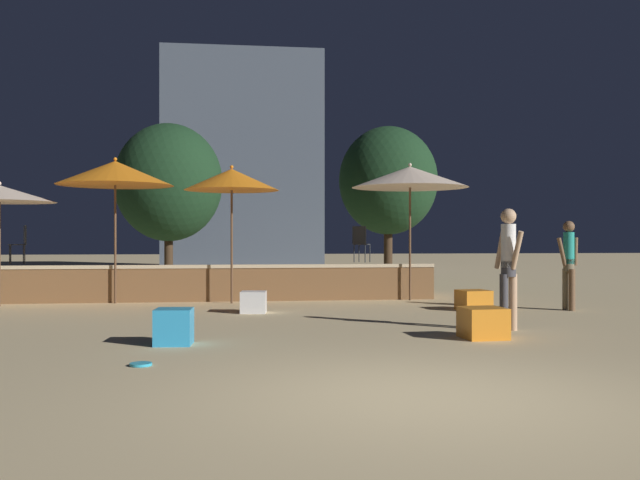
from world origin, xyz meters
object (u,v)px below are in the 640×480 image
Objects in this scene: person_0 at (569,261)px; frisbee_disc at (141,364)px; cube_seat_3 at (254,302)px; background_tree_1 at (169,183)px; patio_umbrella_0 at (410,177)px; cube_seat_1 at (174,327)px; bistro_chair_0 at (361,241)px; patio_umbrella_1 at (232,180)px; background_tree_0 at (388,181)px; cube_seat_0 at (483,323)px; person_1 at (508,262)px; cube_seat_2 at (474,300)px; patio_umbrella_3 at (115,173)px; bistro_chair_1 at (21,241)px.

frisbee_disc is at bearing 109.05° from person_0.
cube_seat_3 is 10.55m from background_tree_1.
patio_umbrella_0 reaches higher than cube_seat_1.
cube_seat_3 is at bearing 87.87° from bistro_chair_0.
patio_umbrella_1 is 0.60× the size of background_tree_0.
patio_umbrella_0 is 0.62× the size of background_tree_1.
cube_seat_0 reaches higher than cube_seat_3.
person_1 reaches higher than cube_seat_0.
cube_seat_1 is at bearing 100.96° from person_0.
bistro_chair_0 is (4.01, 7.72, 1.14)m from cube_seat_1.
cube_seat_3 is at bearing 75.30° from frisbee_disc.
cube_seat_2 is at bearing 35.21° from cube_seat_1.
patio_umbrella_3 is 12.92× the size of frisbee_disc.
patio_umbrella_1 is 5.85× the size of cube_seat_1.
person_1 is 5.89m from frisbee_disc.
background_tree_0 is (1.00, 6.66, 0.46)m from patio_umbrella_0.
patio_umbrella_0 is 6.10× the size of cube_seat_1.
patio_umbrella_0 reaches higher than cube_seat_3.
patio_umbrella_1 is 1.61× the size of person_1.
cube_seat_3 is at bearing -76.28° from background_tree_1.
cube_seat_1 is 8.77m from bistro_chair_1.
frisbee_disc is 15.75m from background_tree_1.
person_1 is at bearing -39.77° from cube_seat_3.
bistro_chair_1 is (-8.42, 7.64, 1.16)m from cube_seat_0.
person_1 is at bearing 24.27° from frisbee_disc.
background_tree_0 reaches higher than cube_seat_2.
cube_seat_2 is at bearing 72.27° from cube_seat_0.
person_0 is at bearing -8.66° from cube_seat_2.
patio_umbrella_0 reaches higher than frisbee_disc.
background_tree_0 reaches higher than bistro_chair_0.
cube_seat_3 is at bearing -117.58° from background_tree_0.
cube_seat_1 is 6.85m from cube_seat_2.
patio_umbrella_0 is 3.63m from cube_seat_2.
bistro_chair_1 is at bearing 151.25° from patio_umbrella_3.
patio_umbrella_3 is at bearing 40.27° from bistro_chair_1.
bistro_chair_0 is 8.21m from background_tree_1.
background_tree_1 reaches higher than background_tree_0.
patio_umbrella_1 is 2.57m from patio_umbrella_3.
patio_umbrella_3 is (-2.55, 0.33, 0.14)m from patio_umbrella_1.
patio_umbrella_1 is at bearing 108.34° from person_1.
bistro_chair_1 is at bearing 34.99° from bistro_chair_0.
cube_seat_3 is at bearing 73.05° from cube_seat_1.
patio_umbrella_1 reaches higher than person_1.
person_1 is at bearing -51.22° from patio_umbrella_1.
cube_seat_1 is 8.35m from person_0.
patio_umbrella_1 is 3.39× the size of bistro_chair_1.
patio_umbrella_0 is 12.76× the size of frisbee_disc.
cube_seat_3 is (-3.13, 3.94, -0.01)m from cube_seat_0.
bistro_chair_1 is at bearing 158.94° from cube_seat_2.
cube_seat_0 is at bearing 124.12° from person_0.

